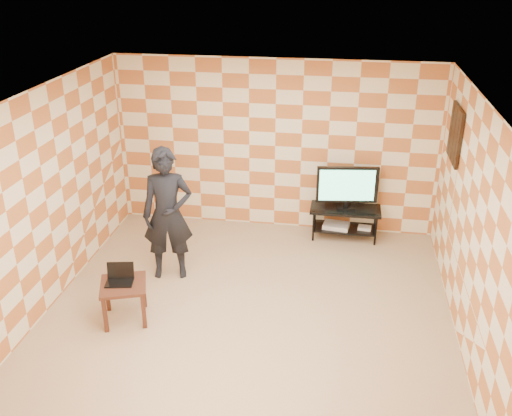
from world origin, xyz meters
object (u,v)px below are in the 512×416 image
object	(u,v)px
person	(168,214)
tv	(347,186)
tv_stand	(345,216)
side_table	(124,290)

from	to	relation	value
person	tv	bearing A→B (deg)	19.56
tv	person	size ratio (longest dim) A/B	0.51
tv_stand	person	xyz separation A→B (m)	(-2.35, -1.50, 0.55)
tv	side_table	size ratio (longest dim) A/B	1.37
tv_stand	side_table	bearing A→B (deg)	-134.87
side_table	person	xyz separation A→B (m)	(0.24, 1.11, 0.51)
tv	side_table	xyz separation A→B (m)	(-2.59, -2.60, -0.46)
tv	person	world-z (taller)	person
tv_stand	side_table	distance (m)	3.68
side_table	tv	bearing A→B (deg)	45.10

